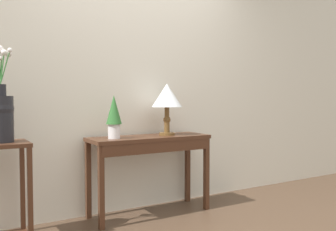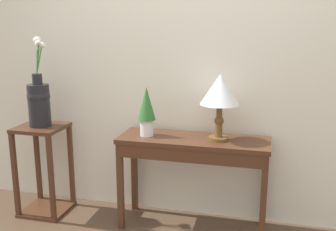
{
  "view_description": "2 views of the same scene",
  "coord_description": "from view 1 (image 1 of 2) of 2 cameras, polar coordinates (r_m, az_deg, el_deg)",
  "views": [
    {
      "loc": [
        -1.53,
        -1.92,
        1.1
      ],
      "look_at": [
        0.25,
        1.05,
        0.94
      ],
      "focal_mm": 38.81,
      "sensor_mm": 36.0,
      "label": 1
    },
    {
      "loc": [
        0.62,
        -1.77,
        1.61
      ],
      "look_at": [
        -0.11,
        1.08,
        0.92
      ],
      "focal_mm": 42.31,
      "sensor_mm": 36.0,
      "label": 2
    }
  ],
  "objects": [
    {
      "name": "console_table",
      "position": [
        3.44,
        -2.73,
        -5.14
      ],
      "size": [
        1.16,
        0.4,
        0.75
      ],
      "color": "#472819",
      "rests_on": "ground"
    },
    {
      "name": "flower_vase_tall",
      "position": [
        3.0,
        -24.74,
        0.43
      ],
      "size": [
        0.19,
        0.19,
        0.73
      ],
      "color": "black",
      "rests_on": "pedestal_stand_left"
    },
    {
      "name": "back_wall_with_art",
      "position": [
        3.67,
        -6.25,
        7.28
      ],
      "size": [
        9.0,
        0.1,
        2.8
      ],
      "color": "silver",
      "rests_on": "ground"
    },
    {
      "name": "potted_plant_on_console",
      "position": [
        3.26,
        -8.49,
        0.15
      ],
      "size": [
        0.14,
        0.14,
        0.39
      ],
      "color": "silver",
      "rests_on": "console_table"
    },
    {
      "name": "table_lamp",
      "position": [
        3.53,
        -0.17,
        2.83
      ],
      "size": [
        0.29,
        0.29,
        0.5
      ],
      "color": "brown",
      "rests_on": "console_table"
    },
    {
      "name": "pedestal_stand_left",
      "position": [
        3.08,
        -24.53,
        -11.03
      ],
      "size": [
        0.38,
        0.38,
        0.78
      ],
      "color": "#472819",
      "rests_on": "ground"
    }
  ]
}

